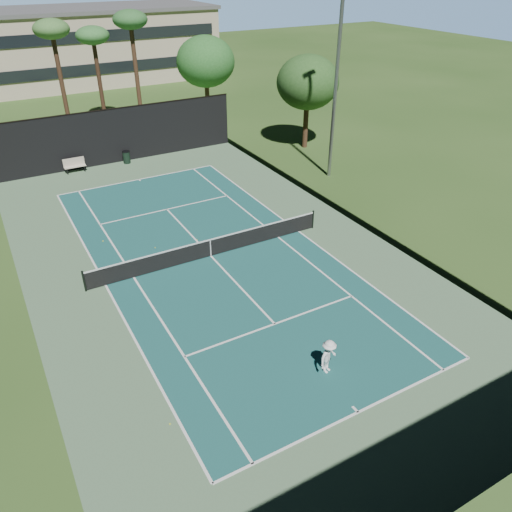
{
  "coord_description": "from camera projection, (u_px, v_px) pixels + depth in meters",
  "views": [
    {
      "loc": [
        -8.84,
        -20.47,
        13.4
      ],
      "look_at": [
        1.0,
        -3.0,
        1.3
      ],
      "focal_mm": 35.0,
      "sensor_mm": 36.0,
      "label": 1
    }
  ],
  "objects": [
    {
      "name": "ground",
      "position": [
        211.0,
        256.0,
        25.91
      ],
      "size": [
        160.0,
        160.0,
        0.0
      ],
      "primitive_type": "plane",
      "color": "#30511E",
      "rests_on": "ground"
    },
    {
      "name": "apron_slab",
      "position": [
        211.0,
        256.0,
        25.9
      ],
      "size": [
        18.0,
        32.0,
        0.01
      ],
      "primitive_type": "cube",
      "color": "#537753",
      "rests_on": "ground"
    },
    {
      "name": "court_surface",
      "position": [
        211.0,
        256.0,
        25.9
      ],
      "size": [
        10.97,
        23.77,
        0.01
      ],
      "primitive_type": "cube",
      "color": "#1A5451",
      "rests_on": "ground"
    },
    {
      "name": "court_lines",
      "position": [
        211.0,
        256.0,
        25.9
      ],
      "size": [
        11.07,
        23.87,
        0.01
      ],
      "color": "white",
      "rests_on": "ground"
    },
    {
      "name": "tennis_net",
      "position": [
        210.0,
        247.0,
        25.62
      ],
      "size": [
        12.9,
        0.1,
        1.1
      ],
      "color": "black",
      "rests_on": "ground"
    },
    {
      "name": "fence",
      "position": [
        209.0,
        221.0,
        24.92
      ],
      "size": [
        18.04,
        32.05,
        4.03
      ],
      "color": "black",
      "rests_on": "ground"
    },
    {
      "name": "player",
      "position": [
        328.0,
        357.0,
        18.38
      ],
      "size": [
        1.06,
        0.84,
        1.44
      ],
      "primitive_type": "imported",
      "rotation": [
        0.0,
        0.0,
        0.38
      ],
      "color": "white",
      "rests_on": "ground"
    },
    {
      "name": "tennis_ball_a",
      "position": [
        170.0,
        424.0,
        16.59
      ],
      "size": [
        0.06,
        0.06,
        0.06
      ],
      "primitive_type": "sphere",
      "color": "yellow",
      "rests_on": "ground"
    },
    {
      "name": "tennis_ball_b",
      "position": [
        103.0,
        241.0,
        27.21
      ],
      "size": [
        0.08,
        0.08,
        0.08
      ],
      "primitive_type": "sphere",
      "color": "#BCD530",
      "rests_on": "ground"
    },
    {
      "name": "tennis_ball_c",
      "position": [
        197.0,
        240.0,
        27.35
      ],
      "size": [
        0.06,
        0.06,
        0.06
      ],
      "primitive_type": "sphere",
      "color": "#C0DC32",
      "rests_on": "ground"
    },
    {
      "name": "tennis_ball_d",
      "position": [
        155.0,
        248.0,
        26.61
      ],
      "size": [
        0.06,
        0.06,
        0.06
      ],
      "primitive_type": "sphere",
      "color": "gold",
      "rests_on": "ground"
    },
    {
      "name": "park_bench",
      "position": [
        74.0,
        165.0,
        35.73
      ],
      "size": [
        1.5,
        0.45,
        1.02
      ],
      "color": "beige",
      "rests_on": "ground"
    },
    {
      "name": "trash_bin",
      "position": [
        126.0,
        157.0,
        37.3
      ],
      "size": [
        0.56,
        0.56,
        0.95
      ],
      "color": "black",
      "rests_on": "ground"
    },
    {
      "name": "palm_a",
      "position": [
        52.0,
        34.0,
        38.74
      ],
      "size": [
        2.8,
        2.8,
        9.32
      ],
      "color": "#462D1E",
      "rests_on": "ground"
    },
    {
      "name": "palm_b",
      "position": [
        93.0,
        39.0,
        42.13
      ],
      "size": [
        2.8,
        2.8,
        8.42
      ],
      "color": "#3F271B",
      "rests_on": "ground"
    },
    {
      "name": "palm_c",
      "position": [
        131.0,
        25.0,
        40.3
      ],
      "size": [
        2.8,
        2.8,
        9.77
      ],
      "color": "#4A2F1F",
      "rests_on": "ground"
    },
    {
      "name": "decid_tree_a",
      "position": [
        206.0,
        62.0,
        43.72
      ],
      "size": [
        5.12,
        5.12,
        7.62
      ],
      "color": "#452F1D",
      "rests_on": "ground"
    },
    {
      "name": "decid_tree_b",
      "position": [
        308.0,
        83.0,
        38.12
      ],
      "size": [
        4.8,
        4.8,
        7.14
      ],
      "color": "#4F3422",
      "rests_on": "ground"
    },
    {
      "name": "campus_building",
      "position": [
        42.0,
        48.0,
        58.04
      ],
      "size": [
        40.5,
        12.5,
        8.3
      ],
      "color": "beige",
      "rests_on": "ground"
    },
    {
      "name": "light_pole",
      "position": [
        336.0,
        81.0,
        32.09
      ],
      "size": [
        0.9,
        0.25,
        12.22
      ],
      "color": "gray",
      "rests_on": "ground"
    }
  ]
}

